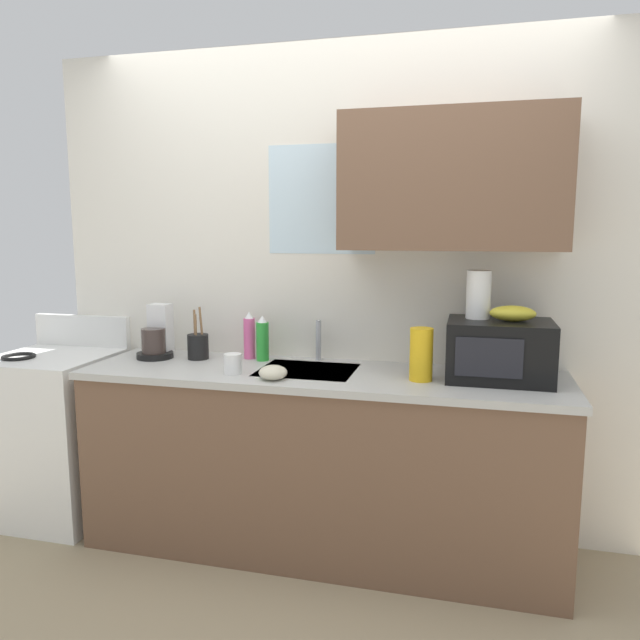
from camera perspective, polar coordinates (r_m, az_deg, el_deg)
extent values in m
cube|color=silver|center=(3.16, 1.57, 2.72)|extent=(3.08, 0.10, 2.50)
cube|color=brown|center=(2.86, 12.46, 12.74)|extent=(1.01, 0.32, 0.62)
cube|color=silver|center=(3.12, 0.17, 11.38)|extent=(0.56, 0.02, 0.55)
cube|color=brown|center=(3.02, 0.00, -13.56)|extent=(2.28, 0.60, 0.86)
cube|color=#B7B7B2|center=(2.88, 0.00, -5.26)|extent=(2.31, 0.63, 0.03)
cube|color=#9EA0A5|center=(2.93, -1.22, -6.08)|extent=(0.46, 0.38, 0.14)
cylinder|color=#B2B5BA|center=(3.10, -0.15, -1.95)|extent=(0.03, 0.03, 0.21)
cube|color=white|center=(3.67, -23.77, -10.00)|extent=(0.60, 0.60, 0.90)
torus|color=black|center=(3.55, -26.74, -3.13)|extent=(0.17, 0.17, 0.02)
cube|color=white|center=(3.76, -21.66, -0.94)|extent=(0.60, 0.04, 0.18)
cube|color=black|center=(2.82, 16.69, -2.78)|extent=(0.46, 0.34, 0.27)
cube|color=black|center=(2.65, 15.75, -3.47)|extent=(0.28, 0.01, 0.17)
ellipsoid|color=gold|center=(2.79, 17.86, 0.60)|extent=(0.20, 0.11, 0.07)
cylinder|color=white|center=(2.83, 14.84, 2.36)|extent=(0.11, 0.11, 0.22)
cylinder|color=black|center=(3.29, -15.41, -3.25)|extent=(0.19, 0.19, 0.03)
cylinder|color=#3F332D|center=(3.27, -15.55, -1.91)|extent=(0.12, 0.12, 0.13)
cube|color=silver|center=(3.33, -14.91, -0.74)|extent=(0.11, 0.09, 0.26)
cylinder|color=green|center=(3.12, -5.48, -2.04)|extent=(0.07, 0.07, 0.20)
cone|color=white|center=(3.10, -5.52, 0.10)|extent=(0.05, 0.05, 0.04)
cylinder|color=#E55999|center=(3.17, -6.73, -1.75)|extent=(0.06, 0.06, 0.21)
cone|color=white|center=(3.15, -6.77, 0.47)|extent=(0.05, 0.05, 0.04)
cylinder|color=gold|center=(2.73, 9.60, -3.24)|extent=(0.10, 0.10, 0.24)
cylinder|color=white|center=(2.86, -8.30, -4.13)|extent=(0.08, 0.08, 0.09)
cylinder|color=black|center=(3.21, -11.52, -2.50)|extent=(0.11, 0.11, 0.13)
cylinder|color=olive|center=(3.20, -11.81, -1.00)|extent=(0.02, 0.03, 0.22)
cylinder|color=olive|center=(3.20, -11.20, -0.87)|extent=(0.03, 0.01, 0.24)
cylinder|color=olive|center=(3.18, -11.72, -1.24)|extent=(0.02, 0.03, 0.20)
ellipsoid|color=beige|center=(2.73, -4.49, -4.99)|extent=(0.13, 0.13, 0.06)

